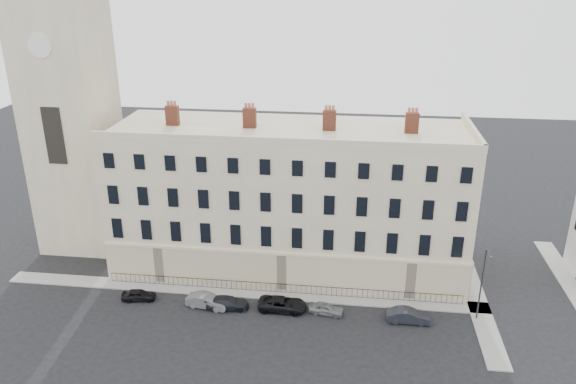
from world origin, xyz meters
name	(u,v)px	position (x,y,z in m)	size (l,w,h in m)	color
ground	(340,330)	(0.00, 0.00, 0.00)	(160.00, 160.00, 0.00)	black
terrace	(289,198)	(-5.97, 11.97, 7.50)	(36.22, 12.22, 17.00)	#C6B693
church_tower	(67,83)	(-30.00, 14.00, 18.66)	(8.00, 8.13, 44.00)	#C6B693
pavement_terrace	(241,292)	(-10.00, 5.00, 0.06)	(48.00, 2.00, 0.12)	gray
pavement_east_return	(473,291)	(13.00, 8.00, 0.06)	(2.00, 24.00, 0.12)	gray
pavement_adjacent	(572,287)	(23.00, 10.00, 0.06)	(2.00, 20.00, 0.12)	gray
railings	(281,288)	(-6.00, 5.40, 0.55)	(35.00, 0.04, 0.96)	black
car_a	(139,295)	(-19.52, 2.49, 0.55)	(1.31, 3.25, 1.11)	black
car_b	(207,301)	(-12.61, 2.09, 0.67)	(1.41, 4.04, 1.33)	slate
car_c	(227,303)	(-10.69, 2.15, 0.59)	(1.66, 4.09, 1.19)	black
car_d	(283,304)	(-5.46, 2.50, 0.64)	(2.12, 4.59, 1.28)	black
car_e	(326,309)	(-1.34, 2.39, 0.55)	(1.30, 3.23, 1.10)	slate
car_f	(408,316)	(6.14, 2.01, 0.65)	(1.38, 3.95, 1.30)	#21242C
streetlamp	(482,282)	(12.43, 3.13, 3.99)	(0.36, 1.56, 7.20)	#333339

